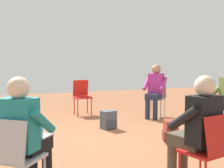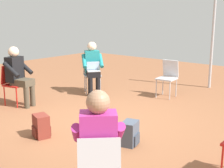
% 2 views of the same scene
% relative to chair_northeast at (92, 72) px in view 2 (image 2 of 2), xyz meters
% --- Properties ---
extents(ground_plane, '(14.65, 14.65, 0.00)m').
position_rel_chair_northeast_xyz_m(ground_plane, '(-1.49, -1.68, -0.50)').
color(ground_plane, brown).
extents(chair_northeast, '(0.58, 0.58, 0.85)m').
position_rel_chair_northeast_xyz_m(chair_northeast, '(0.00, 0.00, 0.00)').
color(chair_northeast, '#B7B7BC').
rests_on(chair_northeast, ground).
extents(chair_east, '(0.47, 0.43, 0.85)m').
position_rel_chair_northeast_xyz_m(chair_east, '(0.81, -1.66, 0.00)').
color(chair_east, '#B7B7BC').
rests_on(chair_east, ground).
extents(chair_north, '(0.48, 0.51, 0.85)m').
position_rel_chair_northeast_xyz_m(chair_north, '(-1.86, 0.52, 0.00)').
color(chair_north, red).
rests_on(chair_north, ground).
extents(person_with_laptop, '(0.63, 0.64, 1.24)m').
position_rel_chair_northeast_xyz_m(person_with_laptop, '(-0.11, -0.13, 0.20)').
color(person_with_laptop, black).
rests_on(person_with_laptop, ground).
extents(person_in_black, '(0.57, 0.57, 1.24)m').
position_rel_chair_northeast_xyz_m(person_in_black, '(-1.83, 0.35, 0.20)').
color(person_in_black, '#4C4233').
rests_on(person_in_black, ground).
extents(person_in_magenta, '(0.63, 0.63, 1.24)m').
position_rel_chair_northeast_xyz_m(person_in_magenta, '(-3.39, -3.31, 0.20)').
color(person_in_magenta, '#23283D').
rests_on(person_in_magenta, ground).
extents(backpack_near_laptop_user, '(0.32, 0.29, 0.36)m').
position_rel_chair_northeast_xyz_m(backpack_near_laptop_user, '(-1.96, -2.63, -0.34)').
color(backpack_near_laptop_user, '#475160').
rests_on(backpack_near_laptop_user, ground).
extents(backpack_by_empty_chair, '(0.30, 0.33, 0.36)m').
position_rel_chair_northeast_xyz_m(backpack_by_empty_chair, '(-2.61, -1.38, -0.34)').
color(backpack_by_empty_chair, maroon).
rests_on(backpack_by_empty_chair, ground).
extents(tent_pole_near, '(0.07, 0.07, 2.32)m').
position_rel_chair_northeast_xyz_m(tent_pole_near, '(2.29, -2.05, 0.66)').
color(tent_pole_near, '#B2B2B7').
rests_on(tent_pole_near, ground).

